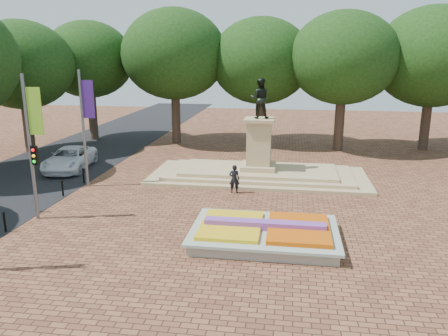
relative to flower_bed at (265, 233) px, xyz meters
name	(u,v)px	position (x,y,z in m)	size (l,w,h in m)	color
ground	(246,222)	(-1.03, 2.00, -0.38)	(90.00, 90.00, 0.00)	brown
asphalt_street	(21,180)	(-16.03, 7.00, -0.37)	(9.00, 90.00, 0.02)	black
flower_bed	(265,233)	(0.00, 0.00, 0.00)	(6.30, 4.30, 0.91)	gray
monument	(258,164)	(-1.03, 10.00, 0.50)	(14.00, 6.00, 6.40)	tan
tree_row_back	(297,69)	(1.31, 20.00, 6.29)	(44.80, 8.80, 10.43)	#392A1F
banner_poles	(28,143)	(-11.10, 0.69, 3.50)	(0.88, 11.17, 7.00)	slate
bollard_row	(22,211)	(-11.73, 0.50, 0.15)	(0.12, 13.12, 0.98)	black
van	(70,159)	(-14.24, 10.10, 0.39)	(2.55, 5.53, 1.54)	white
pedestrian	(234,179)	(-2.17, 6.50, 0.47)	(0.61, 0.40, 1.69)	black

